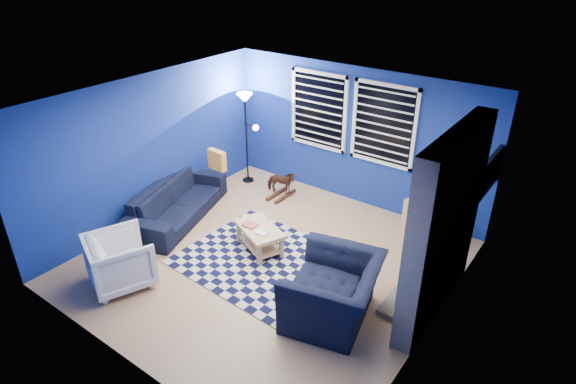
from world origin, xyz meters
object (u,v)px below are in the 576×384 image
(armchair_bent, at_px, (120,261))
(rocking_horse, at_px, (281,182))
(cabinet, at_px, (427,217))
(armchair_big, at_px, (333,291))
(coffee_table, at_px, (259,234))
(tv, at_px, (489,174))
(floor_lamp, at_px, (246,111))
(sofa, at_px, (177,201))

(armchair_bent, bearing_deg, rocking_horse, -71.66)
(armchair_bent, bearing_deg, cabinet, -105.13)
(armchair_big, bearing_deg, coffee_table, -123.58)
(coffee_table, bearing_deg, rocking_horse, 115.98)
(tv, height_order, coffee_table, tv)
(armchair_big, height_order, floor_lamp, floor_lamp)
(armchair_bent, height_order, rocking_horse, armchair_bent)
(armchair_bent, distance_m, rocking_horse, 3.42)
(tv, xyz_separation_m, coffee_table, (-2.77, -1.83, -1.10))
(tv, relative_size, rocking_horse, 1.82)
(sofa, distance_m, floor_lamp, 2.18)
(sofa, bearing_deg, armchair_big, -116.99)
(tv, bearing_deg, rocking_horse, -176.51)
(armchair_bent, bearing_deg, armchair_big, -134.51)
(tv, relative_size, sofa, 0.45)
(tv, bearing_deg, coffee_table, -146.49)
(sofa, xyz_separation_m, coffee_table, (1.78, 0.07, -0.03))
(sofa, distance_m, coffee_table, 1.78)
(armchair_bent, xyz_separation_m, rocking_horse, (0.26, 3.40, -0.08))
(armchair_big, relative_size, floor_lamp, 0.69)
(armchair_bent, bearing_deg, coffee_table, -97.64)
(sofa, bearing_deg, rocking_horse, -48.42)
(armchair_big, distance_m, rocking_horse, 3.37)
(armchair_big, bearing_deg, armchair_bent, -80.85)
(sofa, relative_size, floor_lamp, 1.23)
(armchair_big, xyz_separation_m, coffee_table, (-1.72, 0.62, -0.11))
(sofa, height_order, armchair_bent, armchair_bent)
(armchair_big, relative_size, armchair_bent, 1.49)
(armchair_bent, distance_m, floor_lamp, 3.79)
(coffee_table, bearing_deg, floor_lamp, 134.18)
(tv, bearing_deg, floor_lamp, -179.20)
(armchair_big, distance_m, cabinet, 2.67)
(armchair_big, bearing_deg, rocking_horse, -145.42)
(sofa, height_order, cabinet, sofa)
(tv, distance_m, coffee_table, 3.50)
(tv, relative_size, armchair_big, 0.80)
(coffee_table, relative_size, cabinet, 1.29)
(sofa, distance_m, rocking_horse, 1.96)
(tv, distance_m, rocking_horse, 3.73)
(rocking_horse, height_order, cabinet, cabinet)
(rocking_horse, relative_size, coffee_table, 0.56)
(cabinet, relative_size, floor_lamp, 0.42)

